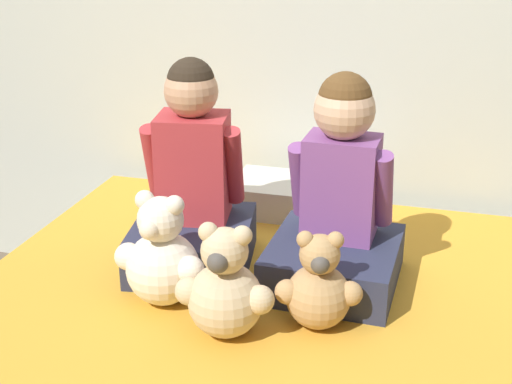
{
  "coord_description": "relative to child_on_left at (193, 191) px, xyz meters",
  "views": [
    {
      "loc": [
        0.5,
        -1.47,
        1.49
      ],
      "look_at": [
        0.0,
        0.3,
        0.76
      ],
      "focal_mm": 50.0,
      "sensor_mm": 36.0,
      "label": 1
    }
  ],
  "objects": [
    {
      "name": "teddy_bear_held_by_left_child",
      "position": [
        0.0,
        -0.26,
        -0.09
      ],
      "size": [
        0.27,
        0.2,
        0.32
      ],
      "rotation": [
        0.0,
        0.0,
        -0.14
      ],
      "color": "silver",
      "rests_on": "bed"
    },
    {
      "name": "teddy_bear_held_by_right_child",
      "position": [
        0.44,
        -0.27,
        -0.12
      ],
      "size": [
        0.22,
        0.17,
        0.27
      ],
      "rotation": [
        0.0,
        0.0,
        0.22
      ],
      "color": "tan",
      "rests_on": "bed"
    },
    {
      "name": "pillow_at_headboard",
      "position": [
        0.22,
        0.46,
        -0.17
      ],
      "size": [
        0.45,
        0.27,
        0.11
      ],
      "color": "silver",
      "rests_on": "bed"
    },
    {
      "name": "child_on_right",
      "position": [
        0.44,
        0.0,
        -0.0
      ],
      "size": [
        0.37,
        0.4,
        0.61
      ],
      "rotation": [
        0.0,
        0.0,
        -0.03
      ],
      "color": "#282D47",
      "rests_on": "bed"
    },
    {
      "name": "child_on_left",
      "position": [
        0.0,
        0.0,
        0.0
      ],
      "size": [
        0.41,
        0.43,
        0.62
      ],
      "rotation": [
        0.0,
        0.0,
        0.17
      ],
      "color": "#282D47",
      "rests_on": "bed"
    },
    {
      "name": "teddy_bear_between_children",
      "position": [
        0.22,
        -0.37,
        -0.1
      ],
      "size": [
        0.26,
        0.19,
        0.31
      ],
      "rotation": [
        0.0,
        0.0,
        0.03
      ],
      "color": "#D1B78E",
      "rests_on": "bed"
    }
  ]
}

